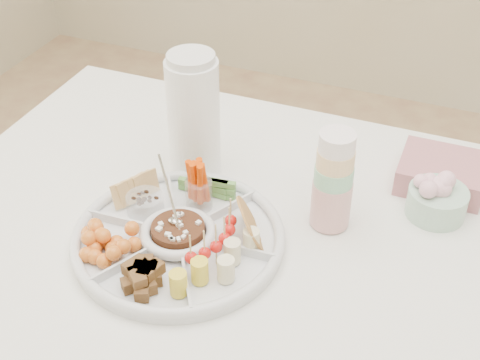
% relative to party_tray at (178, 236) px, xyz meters
% --- Properties ---
extents(party_tray, '(0.40, 0.40, 0.04)m').
position_rel_party_tray_xyz_m(party_tray, '(0.00, 0.00, 0.00)').
color(party_tray, silver).
rests_on(party_tray, dining_table).
extents(bean_dip, '(0.10, 0.10, 0.04)m').
position_rel_party_tray_xyz_m(bean_dip, '(0.00, 0.00, 0.01)').
color(bean_dip, '#592712').
rests_on(bean_dip, party_tray).
extents(tortillas, '(0.11, 0.11, 0.07)m').
position_rel_party_tray_xyz_m(tortillas, '(0.11, 0.07, 0.02)').
color(tortillas, '#A57547').
rests_on(tortillas, party_tray).
extents(carrot_cucumber, '(0.11, 0.11, 0.09)m').
position_rel_party_tray_xyz_m(carrot_cucumber, '(-0.01, 0.13, 0.04)').
color(carrot_cucumber, '#DF3F00').
rests_on(carrot_cucumber, party_tray).
extents(pita_raisins, '(0.10, 0.10, 0.05)m').
position_rel_party_tray_xyz_m(pita_raisins, '(-0.12, 0.06, 0.02)').
color(pita_raisins, tan).
rests_on(pita_raisins, party_tray).
extents(cherries, '(0.13, 0.13, 0.05)m').
position_rel_party_tray_xyz_m(cherries, '(-0.11, -0.07, 0.01)').
color(cherries, '#FBAC3D').
rests_on(cherries, party_tray).
extents(granola_chunks, '(0.11, 0.11, 0.05)m').
position_rel_party_tray_xyz_m(granola_chunks, '(0.01, -0.13, 0.01)').
color(granola_chunks, '#3F2C16').
rests_on(granola_chunks, party_tray).
extents(banana_tomato, '(0.10, 0.10, 0.08)m').
position_rel_party_tray_xyz_m(banana_tomato, '(0.12, -0.06, 0.04)').
color(banana_tomato, '#D9C368').
rests_on(banana_tomato, party_tray).
extents(cup_stack, '(0.08, 0.08, 0.21)m').
position_rel_party_tray_xyz_m(cup_stack, '(0.24, 0.16, 0.08)').
color(cup_stack, beige).
rests_on(cup_stack, dining_table).
extents(thermos, '(0.11, 0.11, 0.27)m').
position_rel_party_tray_xyz_m(thermos, '(-0.07, 0.22, 0.11)').
color(thermos, white).
rests_on(thermos, dining_table).
extents(flower_bowl, '(0.12, 0.12, 0.08)m').
position_rel_party_tray_xyz_m(flower_bowl, '(0.42, 0.26, 0.02)').
color(flower_bowl, '#B1D2BE').
rests_on(flower_bowl, dining_table).
extents(napkin_stack, '(0.17, 0.15, 0.06)m').
position_rel_party_tray_xyz_m(napkin_stack, '(0.41, 0.36, 0.01)').
color(napkin_stack, '#B06971').
rests_on(napkin_stack, dining_table).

